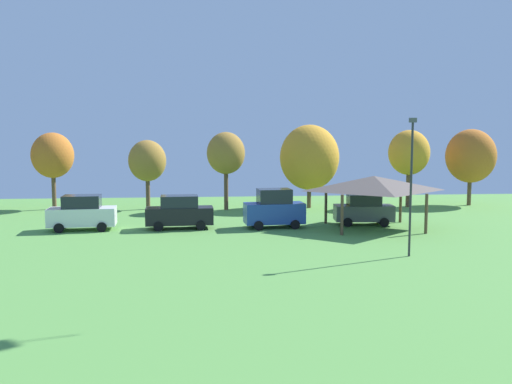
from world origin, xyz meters
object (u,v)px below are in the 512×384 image
Objects in this scene: parked_car_rightmost_in_row at (364,210)px; treeline_tree_6 at (471,156)px; treeline_tree_2 at (147,161)px; treeline_tree_3 at (226,153)px; parked_car_third_from_left at (274,209)px; parked_car_leftmost at (82,213)px; treeline_tree_1 at (53,156)px; light_post_1 at (411,180)px; treeline_tree_4 at (309,157)px; park_pavilion at (374,183)px; treeline_tree_5 at (409,153)px; parked_car_second_from_left at (180,212)px.

parked_car_rightmost_in_row is 16.63m from treeline_tree_6.
parked_car_rightmost_in_row is 19.22m from treeline_tree_2.
treeline_tree_2 is 0.90× the size of treeline_tree_3.
parked_car_leftmost is at bearing 174.27° from parked_car_third_from_left.
parked_car_leftmost is 0.68× the size of treeline_tree_1.
light_post_1 is 1.04× the size of treeline_tree_6.
treeline_tree_1 is 0.91× the size of treeline_tree_4.
parked_car_third_from_left is 0.58× the size of light_post_1.
parked_car_leftmost is 19.44m from parked_car_rightmost_in_row.
parked_car_third_from_left is at bearing 172.50° from park_pavilion.
treeline_tree_3 is (10.01, 9.33, 3.67)m from parked_car_leftmost.
treeline_tree_2 is at bearing -179.92° from treeline_tree_6.
park_pavilion is at bearing -12.30° from parked_car_third_from_left.
treeline_tree_5 is (8.92, -0.15, 0.39)m from treeline_tree_4.
parked_car_leftmost is 1.07× the size of parked_car_third_from_left.
parked_car_leftmost is at bearing -107.70° from treeline_tree_2.
park_pavilion is 11.33m from treeline_tree_4.
treeline_tree_1 is 8.14m from treeline_tree_2.
parked_car_second_from_left is at bearing -137.49° from treeline_tree_4.
treeline_tree_1 is 14.91m from treeline_tree_3.
parked_car_second_from_left is at bearing -153.64° from treeline_tree_5.
treeline_tree_4 is 8.93m from treeline_tree_5.
parked_car_leftmost is 21.47m from light_post_1.
parked_car_second_from_left is 11.25m from treeline_tree_2.
treeline_tree_6 is (6.02, 0.58, -0.33)m from treeline_tree_5.
treeline_tree_6 reaches higher than park_pavilion.
treeline_tree_1 is at bearing 142.84° from parked_car_third_from_left.
treeline_tree_4 is at bearing 61.80° from parked_car_third_from_left.
parked_car_rightmost_in_row is at bearing -125.93° from treeline_tree_5.
parked_car_leftmost is 0.66× the size of treeline_tree_5.
parked_car_rightmost_in_row is 0.64× the size of treeline_tree_3.
light_post_1 reaches higher than treeline_tree_5.
treeline_tree_2 is 22.99m from treeline_tree_5.
treeline_tree_5 reaches higher than treeline_tree_1.
parked_car_third_from_left is 11.46m from treeline_tree_4.
light_post_1 is 1.05× the size of treeline_tree_5.
treeline_tree_5 is at bearing 1.50° from treeline_tree_3.
treeline_tree_1 is at bearing 132.54° from parked_car_second_from_left.
parked_car_rightmost_in_row is at bearing -1.24° from parked_car_second_from_left.
parked_car_second_from_left is 15.10m from treeline_tree_4.
treeline_tree_4 reaches higher than light_post_1.
treeline_tree_1 is at bearing 138.66° from light_post_1.
parked_car_third_from_left is at bearing -32.36° from treeline_tree_1.
parked_car_third_from_left is 0.58× the size of treeline_tree_4.
parked_car_second_from_left is 28.02m from treeline_tree_6.
treeline_tree_4 reaches higher than parked_car_rightmost_in_row.
treeline_tree_6 is (22.27, 1.01, -0.33)m from treeline_tree_3.
treeline_tree_4 is 1.07× the size of treeline_tree_5.
treeline_tree_4 is (-2.34, 11.00, 1.36)m from park_pavilion.
parked_car_second_from_left is 0.70× the size of treeline_tree_1.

